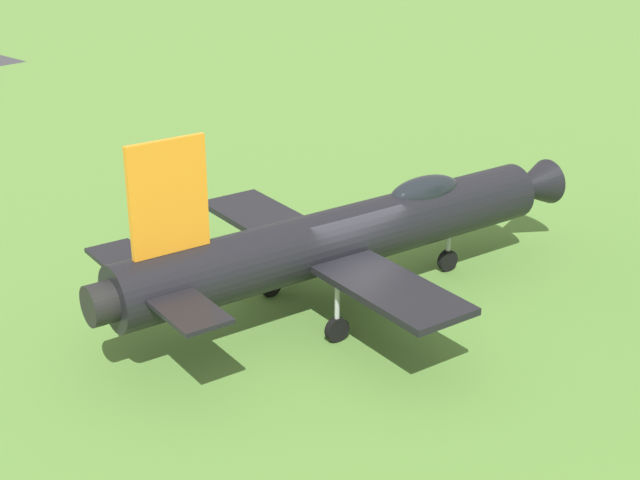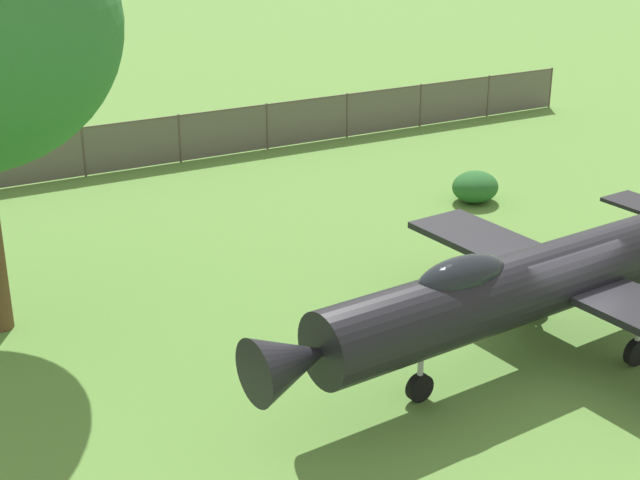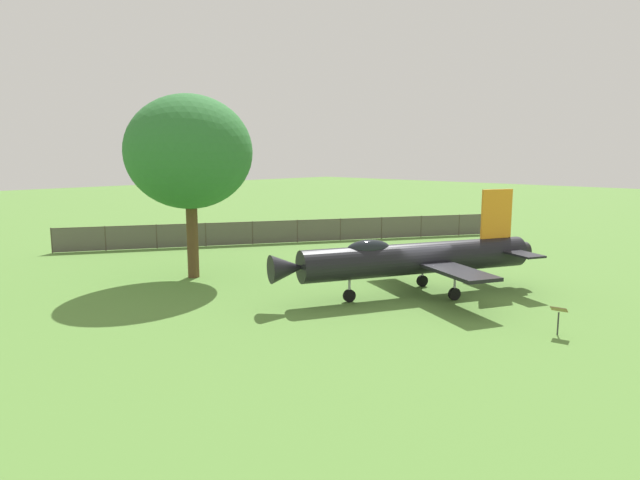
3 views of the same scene
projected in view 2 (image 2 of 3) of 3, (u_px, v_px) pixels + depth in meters
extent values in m
plane|color=#568438|center=(545.00, 352.00, 20.72)|extent=(200.00, 200.00, 0.00)
cylinder|color=black|center=(552.00, 277.00, 20.03)|extent=(6.56, 11.54, 1.53)
cone|color=black|center=(292.00, 361.00, 16.60)|extent=(1.86, 2.00, 1.30)
ellipsoid|color=black|center=(462.00, 277.00, 18.42)|extent=(1.76, 2.37, 0.84)
cube|color=black|center=(486.00, 241.00, 22.49)|extent=(4.21, 3.21, 0.16)
cylinder|color=#A5A8AD|center=(421.00, 357.00, 18.47)|extent=(0.12, 0.12, 1.38)
cylinder|color=black|center=(420.00, 388.00, 18.73)|extent=(0.42, 0.62, 0.60)
cylinder|color=#A5A8AD|center=(640.00, 323.00, 19.84)|extent=(0.12, 0.12, 1.38)
cylinder|color=black|center=(635.00, 352.00, 20.10)|extent=(0.42, 0.62, 0.60)
cylinder|color=#A5A8AD|center=(538.00, 277.00, 22.10)|extent=(0.12, 0.12, 1.38)
cylinder|color=black|center=(536.00, 303.00, 22.36)|extent=(0.42, 0.62, 0.60)
cylinder|color=#4C4238|center=(550.00, 87.00, 41.76)|extent=(0.08, 0.08, 1.79)
cylinder|color=#4C4238|center=(488.00, 96.00, 40.18)|extent=(0.08, 0.08, 1.79)
cylinder|color=#4C4238|center=(420.00, 105.00, 38.60)|extent=(0.08, 0.08, 1.79)
cylinder|color=#4C4238|center=(347.00, 115.00, 37.02)|extent=(0.08, 0.08, 1.79)
cylinder|color=#4C4238|center=(267.00, 126.00, 35.44)|extent=(0.08, 0.08, 1.79)
cylinder|color=#4C4238|center=(180.00, 138.00, 33.85)|extent=(0.08, 0.08, 1.79)
cylinder|color=#4C4238|center=(84.00, 152.00, 32.27)|extent=(0.08, 0.08, 1.79)
cylinder|color=#4C4238|center=(178.00, 116.00, 33.54)|extent=(18.01, 30.44, 0.05)
cube|color=#59544C|center=(180.00, 138.00, 33.85)|extent=(17.98, 30.42, 1.72)
ellipsoid|color=#235B26|center=(475.00, 187.00, 29.96)|extent=(1.45, 1.65, 0.99)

